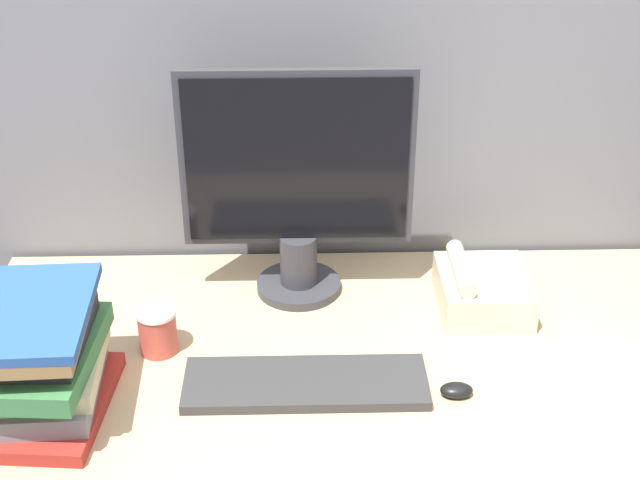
% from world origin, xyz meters
% --- Properties ---
extents(cubicle_panel_rear, '(1.90, 0.04, 1.62)m').
position_xyz_m(cubicle_panel_rear, '(0.00, 0.81, 0.81)').
color(cubicle_panel_rear, slate).
rests_on(cubicle_panel_rear, ground_plane).
extents(monitor, '(0.48, 0.18, 0.50)m').
position_xyz_m(monitor, '(-0.08, 0.62, 1.01)').
color(monitor, '#333338').
rests_on(monitor, desk).
extents(keyboard, '(0.45, 0.15, 0.02)m').
position_xyz_m(keyboard, '(-0.07, 0.28, 0.78)').
color(keyboard, '#333333').
rests_on(keyboard, desk).
extents(mouse, '(0.06, 0.04, 0.03)m').
position_xyz_m(mouse, '(0.20, 0.25, 0.78)').
color(mouse, black).
rests_on(mouse, desk).
extents(coffee_cup, '(0.08, 0.08, 0.09)m').
position_xyz_m(coffee_cup, '(-0.36, 0.40, 0.81)').
color(coffee_cup, '#BF4C3F').
rests_on(coffee_cup, desk).
extents(book_stack, '(0.25, 0.31, 0.22)m').
position_xyz_m(book_stack, '(-0.55, 0.23, 0.87)').
color(book_stack, maroon).
rests_on(book_stack, desk).
extents(desk_telephone, '(0.19, 0.21, 0.11)m').
position_xyz_m(desk_telephone, '(0.30, 0.54, 0.81)').
color(desk_telephone, beige).
rests_on(desk_telephone, desk).
extents(paper_pile, '(0.24, 0.27, 0.02)m').
position_xyz_m(paper_pile, '(0.54, 0.28, 0.77)').
color(paper_pile, white).
rests_on(paper_pile, desk).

